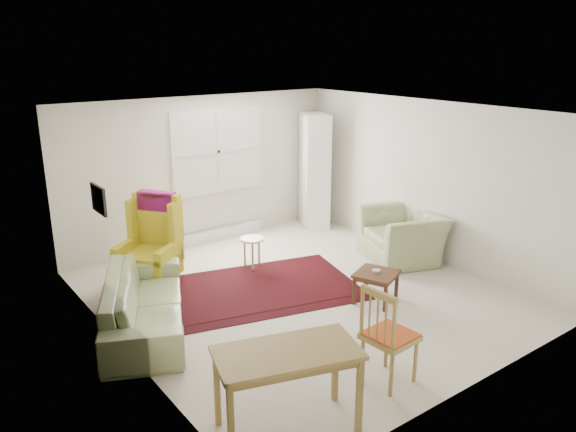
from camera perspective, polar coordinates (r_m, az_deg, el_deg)
room at (r=7.56m, az=0.52°, el=1.36°), size 5.04×5.54×2.51m
rug at (r=7.95m, az=-3.28°, el=-7.40°), size 3.16×2.44×0.03m
sofa at (r=6.99m, az=-14.46°, el=-7.56°), size 1.74×2.41×0.91m
armchair at (r=9.06m, az=11.57°, el=-1.47°), size 1.41×1.50×0.95m
wingback_chair at (r=8.13m, az=-14.06°, el=-2.54°), size 1.08×1.07×1.29m
coffee_table at (r=7.61m, az=8.90°, el=-7.13°), size 0.68×0.68×0.42m
stool at (r=8.63m, az=-3.67°, el=-3.74°), size 0.36×0.36×0.48m
cabinet at (r=10.47m, az=2.67°, el=4.64°), size 0.75×0.95×2.10m
desk at (r=5.16m, az=-0.06°, el=-17.31°), size 1.38×0.97×0.79m
desk_chair at (r=5.82m, az=10.35°, el=-11.72°), size 0.50×0.50×1.06m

